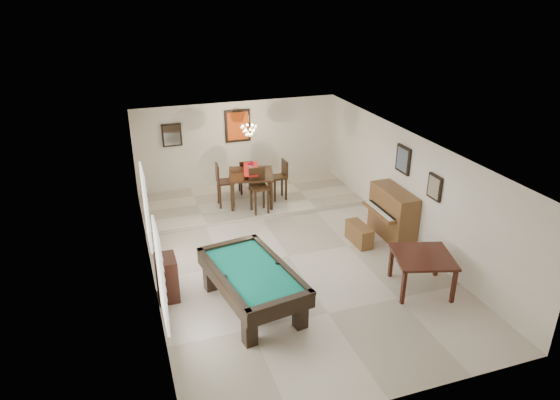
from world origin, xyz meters
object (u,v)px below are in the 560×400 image
pool_table (252,289)px  dining_chair_east (278,180)px  apothecary_chest (167,278)px  chandelier (249,127)px  flower_vase (251,165)px  dining_table (251,186)px  dining_chair_south (260,191)px  dining_chair_north (245,176)px  dining_chair_west (225,185)px  square_table (421,272)px  piano_bench (359,234)px  upright_piano (388,214)px

pool_table → dining_chair_east: size_ratio=2.15×
apothecary_chest → chandelier: chandelier is taller
flower_vase → dining_chair_east: 0.95m
apothecary_chest → flower_vase: (2.73, 3.67, 0.77)m
dining_table → dining_chair_south: dining_chair_south is taller
pool_table → apothecary_chest: size_ratio=2.72×
dining_chair_north → dining_chair_west: bearing=48.4°
dining_chair_south → dining_chair_west: (-0.76, 0.69, 0.01)m
flower_vase → chandelier: (0.05, 0.28, 0.99)m
square_table → piano_bench: square_table is taller
pool_table → square_table: pool_table is taller
dining_chair_south → chandelier: chandelier is taller
square_table → flower_vase: bearing=113.1°
apothecary_chest → dining_chair_east: dining_chair_east is taller
upright_piano → pool_table: bearing=-156.0°
apothecary_chest → flower_vase: flower_vase is taller
piano_bench → dining_chair_east: 3.10m
piano_bench → dining_chair_east: (-1.07, 2.87, 0.45)m
pool_table → flower_vase: 4.75m
dining_chair_south → piano_bench: bearing=-53.2°
apothecary_chest → dining_chair_east: 5.11m
dining_chair_west → chandelier: bearing=-68.0°
apothecary_chest → dining_chair_south: bearing=47.4°
dining_chair_west → dining_chair_east: dining_chair_west is taller
square_table → dining_chair_south: (-2.09, 4.35, 0.32)m
apothecary_chest → chandelier: (2.78, 3.95, 1.76)m
piano_bench → chandelier: (-1.81, 3.13, 1.97)m
flower_vase → chandelier: bearing=79.9°
upright_piano → dining_chair_east: bearing=123.0°
piano_bench → dining_chair_south: 2.89m
dining_table → chandelier: (0.05, 0.28, 1.59)m
square_table → chandelier: size_ratio=1.87×
upright_piano → apothecary_chest: 5.43m
upright_piano → apothecary_chest: size_ratio=1.65×
dining_chair_west → flower_vase: bearing=-88.5°
pool_table → apothecary_chest: (-1.49, 0.84, 0.04)m
pool_table → piano_bench: bearing=18.8°
upright_piano → dining_chair_east: 3.36m
apothecary_chest → dining_chair_north: (2.77, 4.44, 0.17)m
dining_chair_south → apothecary_chest: bearing=-135.4°
dining_chair_north → dining_chair_west: size_ratio=0.83×
pool_table → piano_bench: (3.10, 1.66, -0.17)m
square_table → chandelier: 5.96m
upright_piano → chandelier: size_ratio=2.43×
square_table → dining_chair_east: (-1.35, 5.03, 0.29)m
flower_vase → dining_chair_south: flower_vase is taller
dining_chair_south → chandelier: size_ratio=1.97×
dining_chair_west → apothecary_chest: bearing=155.7°
dining_chair_north → upright_piano: bearing=129.8°
square_table → apothecary_chest: (-4.87, 1.33, 0.06)m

